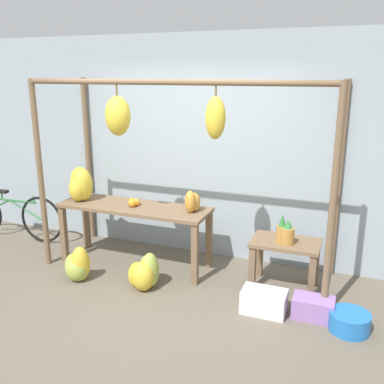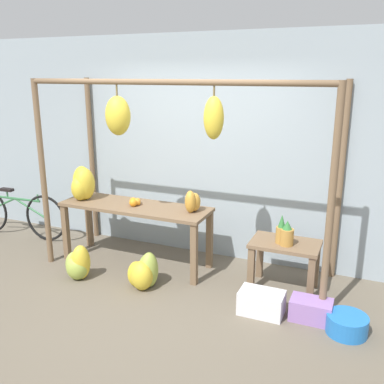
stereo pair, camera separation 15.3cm
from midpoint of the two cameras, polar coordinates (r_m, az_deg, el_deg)
The scene contains 15 objects.
ground_plane at distance 4.55m, azimuth -5.18°, elevation -15.17°, with size 20.00×20.00×0.00m, color #665B4C.
shop_wall_back at distance 5.45m, azimuth 2.44°, elevation 5.81°, with size 8.00×0.08×2.80m.
stall_awning at distance 4.67m, azimuth -2.27°, elevation 6.64°, with size 3.42×1.15×2.27m.
display_table_main at distance 5.30m, azimuth -6.75°, elevation -2.93°, with size 1.88×0.59×0.76m.
display_table_side at distance 4.84m, azimuth 13.16°, elevation -8.02°, with size 0.74×0.48×0.55m.
banana_pile_on_table at distance 5.57m, azimuth -13.60°, elevation 0.97°, with size 0.35×0.36×0.43m.
orange_pile at distance 5.24m, azimuth -6.80°, elevation -1.34°, with size 0.14×0.21×0.10m.
pineapple_cluster at distance 4.69m, azimuth 13.15°, elevation -5.38°, with size 0.20×0.16×0.32m.
banana_pile_ground_left at distance 5.20m, azimuth -14.15°, elevation -9.39°, with size 0.35×0.29×0.42m.
banana_pile_ground_right at distance 4.88m, azimuth -5.48°, elevation -10.58°, with size 0.39×0.45×0.41m.
fruit_crate_white at distance 4.46m, azimuth 10.24°, elevation -14.32°, with size 0.44×0.27×0.23m.
blue_bucket at distance 4.38m, azimuth 20.94°, elevation -16.18°, with size 0.38×0.38×0.18m.
parked_bicycle at distance 6.72m, azimuth -21.77°, elevation -2.62°, with size 1.70×0.13×0.71m.
papaya_pile at distance 4.94m, azimuth 0.94°, elevation -1.33°, with size 0.20×0.26×0.26m.
fruit_crate_purple at distance 4.47m, azimuth 16.56°, elevation -14.84°, with size 0.40×0.25×0.21m.
Camera 2 is at (1.96, -3.40, 2.32)m, focal length 40.00 mm.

